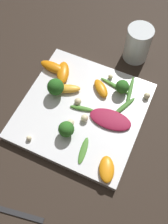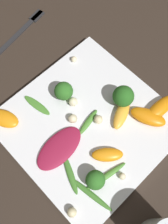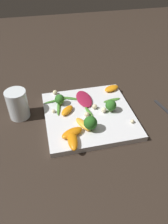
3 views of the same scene
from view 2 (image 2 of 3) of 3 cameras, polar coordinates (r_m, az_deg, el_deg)
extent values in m
plane|color=#2D231C|center=(0.54, 0.87, -3.10)|extent=(2.40, 2.40, 0.00)
cube|color=white|center=(0.53, 0.88, -2.74)|extent=(0.30, 0.30, 0.02)
cube|color=#262628|center=(0.67, -13.91, 16.50)|extent=(0.16, 0.04, 0.01)
cube|color=#262628|center=(0.70, -10.25, 20.02)|extent=(0.04, 0.03, 0.01)
ellipsoid|color=maroon|center=(0.50, -5.61, -7.59)|extent=(0.11, 0.06, 0.01)
ellipsoid|color=#FCAD33|center=(0.52, 8.19, -0.34)|extent=(0.07, 0.05, 0.02)
ellipsoid|color=orange|center=(0.54, -16.97, -1.36)|extent=(0.05, 0.07, 0.02)
ellipsoid|color=orange|center=(0.49, 5.11, -9.24)|extent=(0.06, 0.06, 0.02)
ellipsoid|color=orange|center=(0.54, 16.20, 0.79)|extent=(0.08, 0.03, 0.02)
ellipsoid|color=orange|center=(0.53, 13.79, -1.03)|extent=(0.06, 0.08, 0.02)
cylinder|color=#84AD5B|center=(0.54, -4.32, 3.71)|extent=(0.02, 0.02, 0.01)
sphere|color=#2D6B23|center=(0.52, -4.45, 4.56)|extent=(0.04, 0.04, 0.04)
cylinder|color=#84AD5B|center=(0.48, 2.41, -14.83)|extent=(0.01, 0.01, 0.01)
sphere|color=#2D6B23|center=(0.47, 2.49, -14.56)|extent=(0.03, 0.03, 0.03)
cylinder|color=#7A9E51|center=(0.53, 8.25, 2.45)|extent=(0.01, 0.01, 0.02)
sphere|color=#26601E|center=(0.51, 8.55, 3.42)|extent=(0.04, 0.04, 0.04)
ellipsoid|color=#47842D|center=(0.49, 4.74, -13.83)|extent=(0.09, 0.03, 0.01)
ellipsoid|color=#3D7528|center=(0.48, 1.34, -17.36)|extent=(0.03, 0.10, 0.01)
ellipsoid|color=#47842D|center=(0.54, -10.20, 1.46)|extent=(0.03, 0.07, 0.00)
ellipsoid|color=#3D7528|center=(0.49, -3.01, -13.33)|extent=(0.04, 0.07, 0.01)
ellipsoid|color=#47842D|center=(0.51, 0.80, -2.48)|extent=(0.06, 0.02, 0.01)
sphere|color=beige|center=(0.51, -2.48, -1.48)|extent=(0.02, 0.02, 0.02)
sphere|color=beige|center=(0.49, 8.32, -13.68)|extent=(0.01, 0.01, 0.01)
sphere|color=beige|center=(0.51, 3.13, -1.64)|extent=(0.02, 0.02, 0.02)
sphere|color=beige|center=(0.53, -2.36, 2.21)|extent=(0.02, 0.02, 0.02)
sphere|color=beige|center=(0.48, -2.66, -20.98)|extent=(0.02, 0.02, 0.02)
sphere|color=beige|center=(0.58, -2.22, 11.43)|extent=(0.01, 0.01, 0.01)
camera|label=1|loc=(0.42, -83.84, 46.37)|focal=42.00mm
camera|label=3|loc=(0.68, 70.60, 38.40)|focal=35.00mm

